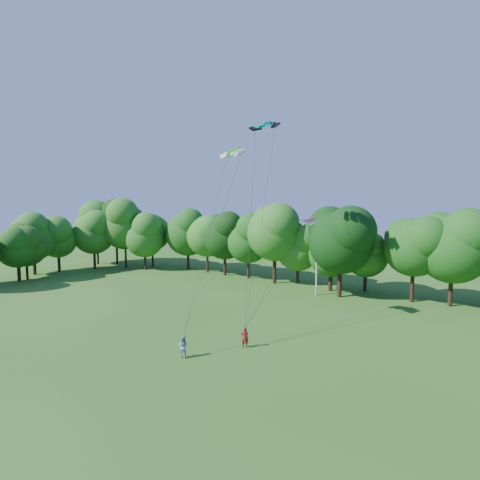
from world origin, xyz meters
The scene contains 10 objects.
ground centered at (0.00, 0.00, 0.00)m, with size 160.00×160.00×0.00m, color #265E19.
utility_pole centered at (1.66, 32.16, 4.31)m, with size 1.65×0.47×8.40m.
kite_flyer_left centered at (2.77, 11.58, 0.89)m, with size 0.65×0.43×1.77m, color maroon.
kite_flyer_right centered at (-0.35, 7.26, 0.87)m, with size 0.85×0.66×1.75m, color #8D9EC3.
kite_teal centered at (0.03, 20.40, 20.49)m, with size 3.24×1.70×0.60m.
kite_green centered at (-0.61, 15.24, 17.17)m, with size 3.21×2.41×0.69m.
kite_pink centered at (4.64, 21.38, 10.50)m, with size 2.21×1.56×0.33m.
tree_back_west centered at (-33.62, 37.83, 6.96)m, with size 7.67×7.67×11.15m.
tree_back_center centered at (4.55, 32.95, 8.21)m, with size 9.04×9.04×13.14m.
tree_flank_west centered at (-41.78, 17.99, 6.57)m, with size 7.23×7.23×10.52m.
Camera 1 is at (18.43, -14.92, 12.17)m, focal length 28.00 mm.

